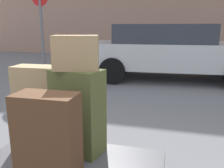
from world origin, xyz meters
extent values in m
cylinder|color=black|center=(-0.46, 0.26, 0.12)|extent=(0.24, 0.06, 0.24)
cube|color=#4C5128|center=(-0.02, 0.21, 0.69)|extent=(0.44, 0.32, 0.69)
cube|color=#51331E|center=(-0.06, -0.22, 0.64)|extent=(0.41, 0.23, 0.61)
cube|color=#9E7F56|center=(-0.41, 0.25, 0.69)|extent=(0.39, 0.22, 0.70)
cube|color=#9E7F56|center=(-0.02, 0.21, 1.16)|extent=(0.38, 0.29, 0.26)
cube|color=silver|center=(0.61, 5.00, 0.64)|extent=(4.40, 2.05, 0.64)
cube|color=#2D333D|center=(0.37, 4.99, 1.19)|extent=(2.50, 1.72, 0.46)
cylinder|color=black|center=(1.98, 5.93, 0.32)|extent=(0.65, 0.26, 0.64)
cylinder|color=black|center=(-0.85, 5.77, 0.32)|extent=(0.65, 0.26, 0.64)
cylinder|color=black|center=(-0.75, 4.07, 0.32)|extent=(0.65, 0.26, 0.64)
cylinder|color=slate|center=(-2.36, 3.68, 1.16)|extent=(0.07, 0.07, 2.31)
camera|label=1|loc=(0.72, -1.52, 1.35)|focal=38.84mm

